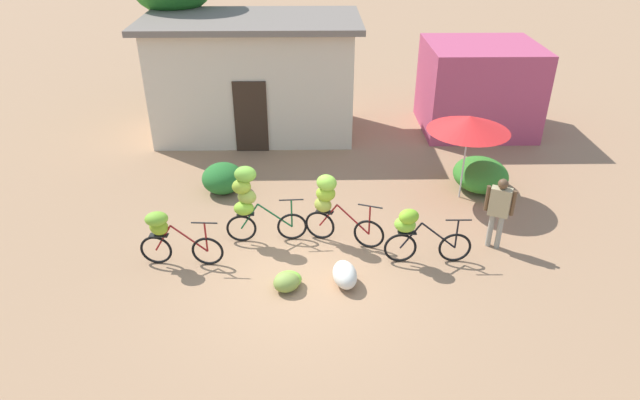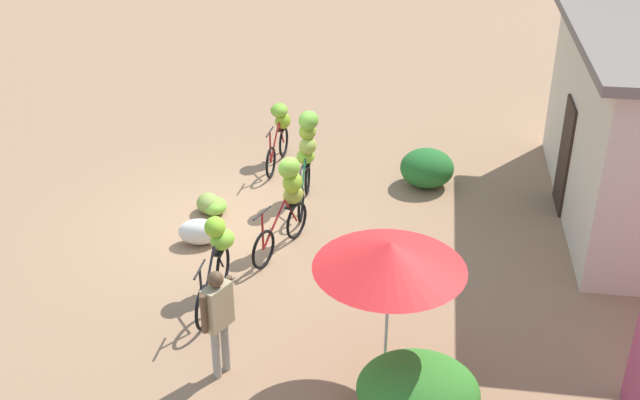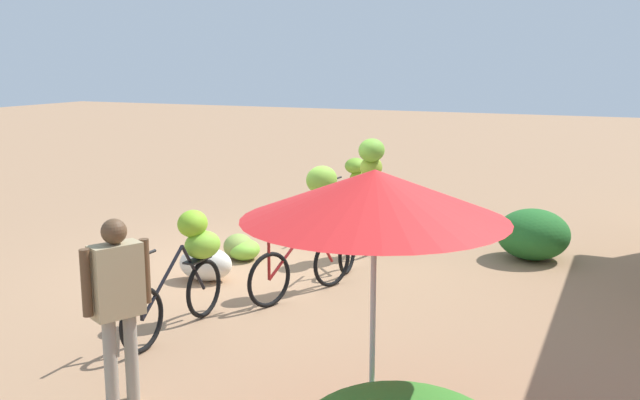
{
  "view_description": "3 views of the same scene",
  "coord_description": "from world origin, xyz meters",
  "px_view_note": "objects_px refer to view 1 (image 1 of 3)",
  "views": [
    {
      "loc": [
        0.13,
        -8.61,
        6.49
      ],
      "look_at": [
        0.31,
        1.4,
        0.83
      ],
      "focal_mm": 31.21,
      "sensor_mm": 36.0,
      "label": 1
    },
    {
      "loc": [
        11.56,
        3.3,
        6.79
      ],
      "look_at": [
        0.24,
        1.61,
        0.71
      ],
      "focal_mm": 43.9,
      "sensor_mm": 36.0,
      "label": 2
    },
    {
      "loc": [
        8.23,
        4.56,
        2.79
      ],
      "look_at": [
        0.64,
        1.21,
        1.16
      ],
      "focal_mm": 40.27,
      "sensor_mm": 36.0,
      "label": 3
    }
  ],
  "objects_px": {
    "market_umbrella": "(469,123)",
    "bicycle_near_pile": "(249,198)",
    "bicycle_leftmost": "(167,233)",
    "person_vendor": "(499,207)",
    "shop_pink": "(478,87)",
    "produce_sack": "(345,275)",
    "bicycle_center_loaded": "(331,203)",
    "bicycle_by_shop": "(415,231)",
    "banana_pile_on_ground": "(287,281)",
    "building_low": "(254,77)"
  },
  "relations": [
    {
      "from": "market_umbrella",
      "to": "bicycle_near_pile",
      "type": "bearing_deg",
      "value": -159.52
    },
    {
      "from": "bicycle_leftmost",
      "to": "person_vendor",
      "type": "bearing_deg",
      "value": 4.33
    },
    {
      "from": "shop_pink",
      "to": "produce_sack",
      "type": "distance_m",
      "value": 8.91
    },
    {
      "from": "bicycle_center_loaded",
      "to": "produce_sack",
      "type": "relative_size",
      "value": 2.31
    },
    {
      "from": "bicycle_by_shop",
      "to": "banana_pile_on_ground",
      "type": "distance_m",
      "value": 2.63
    },
    {
      "from": "banana_pile_on_ground",
      "to": "bicycle_leftmost",
      "type": "bearing_deg",
      "value": 160.73
    },
    {
      "from": "market_umbrella",
      "to": "bicycle_near_pile",
      "type": "xyz_separation_m",
      "value": [
        -4.79,
        -1.79,
        -0.86
      ]
    },
    {
      "from": "person_vendor",
      "to": "bicycle_by_shop",
      "type": "bearing_deg",
      "value": -163.99
    },
    {
      "from": "bicycle_center_loaded",
      "to": "produce_sack",
      "type": "height_order",
      "value": "bicycle_center_loaded"
    },
    {
      "from": "bicycle_leftmost",
      "to": "produce_sack",
      "type": "height_order",
      "value": "bicycle_leftmost"
    },
    {
      "from": "bicycle_center_loaded",
      "to": "shop_pink",
      "type": "bearing_deg",
      "value": 53.36
    },
    {
      "from": "building_low",
      "to": "person_vendor",
      "type": "distance_m",
      "value": 8.3
    },
    {
      "from": "shop_pink",
      "to": "bicycle_near_pile",
      "type": "bearing_deg",
      "value": -135.39
    },
    {
      "from": "market_umbrella",
      "to": "bicycle_center_loaded",
      "type": "xyz_separation_m",
      "value": [
        -3.16,
        -1.82,
        -0.96
      ]
    },
    {
      "from": "market_umbrella",
      "to": "bicycle_by_shop",
      "type": "height_order",
      "value": "market_umbrella"
    },
    {
      "from": "bicycle_center_loaded",
      "to": "bicycle_by_shop",
      "type": "height_order",
      "value": "bicycle_center_loaded"
    },
    {
      "from": "market_umbrella",
      "to": "person_vendor",
      "type": "relative_size",
      "value": 1.32
    },
    {
      "from": "shop_pink",
      "to": "banana_pile_on_ground",
      "type": "relative_size",
      "value": 4.85
    },
    {
      "from": "produce_sack",
      "to": "bicycle_leftmost",
      "type": "bearing_deg",
      "value": 168.09
    },
    {
      "from": "shop_pink",
      "to": "person_vendor",
      "type": "xyz_separation_m",
      "value": [
        -1.27,
        -6.47,
        -0.33
      ]
    },
    {
      "from": "building_low",
      "to": "shop_pink",
      "type": "bearing_deg",
      "value": 1.61
    },
    {
      "from": "produce_sack",
      "to": "person_vendor",
      "type": "height_order",
      "value": "person_vendor"
    },
    {
      "from": "building_low",
      "to": "banana_pile_on_ground",
      "type": "bearing_deg",
      "value": -81.2
    },
    {
      "from": "market_umbrella",
      "to": "produce_sack",
      "type": "distance_m",
      "value": 4.72
    },
    {
      "from": "market_umbrella",
      "to": "bicycle_by_shop",
      "type": "relative_size",
      "value": 1.2
    },
    {
      "from": "market_umbrella",
      "to": "bicycle_leftmost",
      "type": "xyz_separation_m",
      "value": [
        -6.32,
        -2.59,
        -1.15
      ]
    },
    {
      "from": "market_umbrella",
      "to": "bicycle_center_loaded",
      "type": "distance_m",
      "value": 3.77
    },
    {
      "from": "bicycle_near_pile",
      "to": "bicycle_by_shop",
      "type": "height_order",
      "value": "bicycle_near_pile"
    },
    {
      "from": "bicycle_center_loaded",
      "to": "bicycle_near_pile",
      "type": "bearing_deg",
      "value": 178.78
    },
    {
      "from": "building_low",
      "to": "produce_sack",
      "type": "relative_size",
      "value": 8.67
    },
    {
      "from": "bicycle_near_pile",
      "to": "bicycle_by_shop",
      "type": "distance_m",
      "value": 3.35
    },
    {
      "from": "bicycle_center_loaded",
      "to": "banana_pile_on_ground",
      "type": "distance_m",
      "value": 1.94
    },
    {
      "from": "banana_pile_on_ground",
      "to": "person_vendor",
      "type": "bearing_deg",
      "value": 17.26
    },
    {
      "from": "produce_sack",
      "to": "bicycle_near_pile",
      "type": "bearing_deg",
      "value": 140.75
    },
    {
      "from": "building_low",
      "to": "bicycle_by_shop",
      "type": "bearing_deg",
      "value": -61.95
    },
    {
      "from": "building_low",
      "to": "market_umbrella",
      "type": "distance_m",
      "value": 6.66
    },
    {
      "from": "person_vendor",
      "to": "bicycle_center_loaded",
      "type": "bearing_deg",
      "value": 175.26
    },
    {
      "from": "shop_pink",
      "to": "banana_pile_on_ground",
      "type": "height_order",
      "value": "shop_pink"
    },
    {
      "from": "building_low",
      "to": "market_umbrella",
      "type": "bearing_deg",
      "value": -38.96
    },
    {
      "from": "shop_pink",
      "to": "bicycle_near_pile",
      "type": "xyz_separation_m",
      "value": [
        -6.25,
        -6.16,
        -0.26
      ]
    },
    {
      "from": "building_low",
      "to": "market_umbrella",
      "type": "xyz_separation_m",
      "value": [
        5.18,
        -4.18,
        0.18
      ]
    },
    {
      "from": "market_umbrella",
      "to": "produce_sack",
      "type": "xyz_separation_m",
      "value": [
        -2.94,
        -3.31,
        -1.66
      ]
    },
    {
      "from": "building_low",
      "to": "bicycle_leftmost",
      "type": "relative_size",
      "value": 3.7
    },
    {
      "from": "bicycle_by_shop",
      "to": "produce_sack",
      "type": "relative_size",
      "value": 2.45
    },
    {
      "from": "bicycle_center_loaded",
      "to": "bicycle_leftmost",
      "type": "bearing_deg",
      "value": -166.32
    },
    {
      "from": "shop_pink",
      "to": "bicycle_near_pile",
      "type": "relative_size",
      "value": 1.88
    },
    {
      "from": "market_umbrella",
      "to": "bicycle_near_pile",
      "type": "distance_m",
      "value": 5.19
    },
    {
      "from": "building_low",
      "to": "bicycle_center_loaded",
      "type": "relative_size",
      "value": 3.76
    },
    {
      "from": "bicycle_leftmost",
      "to": "bicycle_center_loaded",
      "type": "xyz_separation_m",
      "value": [
        3.16,
        0.77,
        0.19
      ]
    },
    {
      "from": "shop_pink",
      "to": "market_umbrella",
      "type": "relative_size",
      "value": 1.56
    }
  ]
}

